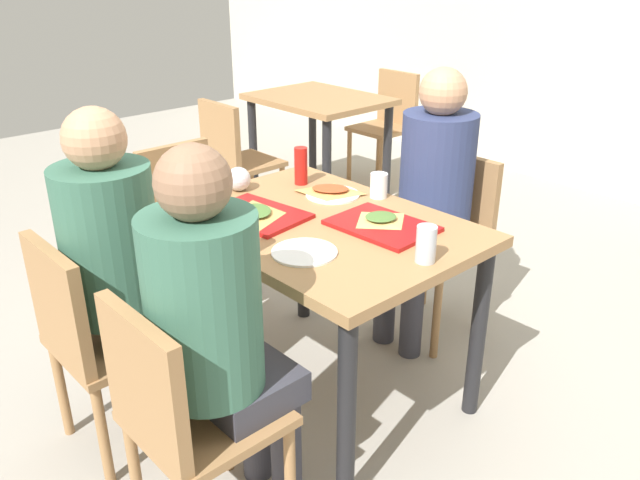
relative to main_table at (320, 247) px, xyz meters
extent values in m
cube|color=#9E998E|center=(0.00, 0.00, -0.67)|extent=(10.00, 10.00, 0.02)
cube|color=#9E7247|center=(0.00, 0.00, 0.08)|extent=(1.12, 0.82, 0.04)
cylinder|color=black|center=(-0.50, -0.35, -0.30)|extent=(0.06, 0.06, 0.72)
cylinder|color=black|center=(0.50, -0.35, -0.30)|extent=(0.06, 0.06, 0.72)
cylinder|color=black|center=(-0.50, 0.35, -0.30)|extent=(0.06, 0.06, 0.72)
cylinder|color=black|center=(0.50, 0.35, -0.30)|extent=(0.06, 0.06, 0.72)
cube|color=#9E7247|center=(-0.28, -0.71, -0.24)|extent=(0.40, 0.40, 0.03)
cube|color=#9E7247|center=(-0.28, -0.89, -0.02)|extent=(0.38, 0.04, 0.40)
cylinder|color=#9E7247|center=(-0.45, -0.54, -0.45)|extent=(0.04, 0.04, 0.40)
cylinder|color=#9E7247|center=(-0.11, -0.54, -0.45)|extent=(0.04, 0.04, 0.40)
cylinder|color=#9E7247|center=(-0.45, -0.88, -0.45)|extent=(0.04, 0.04, 0.40)
cylinder|color=#9E7247|center=(-0.11, -0.88, -0.45)|extent=(0.04, 0.04, 0.40)
cube|color=#9E7247|center=(0.28, -0.71, -0.24)|extent=(0.40, 0.40, 0.03)
cube|color=#9E7247|center=(0.28, -0.89, -0.02)|extent=(0.38, 0.04, 0.40)
cylinder|color=#9E7247|center=(0.11, -0.54, -0.45)|extent=(0.04, 0.04, 0.40)
cylinder|color=#9E7247|center=(0.45, -0.54, -0.45)|extent=(0.04, 0.04, 0.40)
cylinder|color=#9E7247|center=(0.11, -0.88, -0.45)|extent=(0.04, 0.04, 0.40)
cube|color=#9E7247|center=(0.00, 0.71, -0.24)|extent=(0.40, 0.40, 0.03)
cube|color=#9E7247|center=(0.00, 0.89, -0.02)|extent=(0.38, 0.04, 0.40)
cylinder|color=#9E7247|center=(0.17, 0.54, -0.45)|extent=(0.04, 0.04, 0.40)
cylinder|color=#9E7247|center=(-0.17, 0.54, -0.45)|extent=(0.04, 0.04, 0.40)
cylinder|color=#9E7247|center=(0.17, 0.88, -0.45)|extent=(0.04, 0.04, 0.40)
cylinder|color=#9E7247|center=(-0.17, 0.88, -0.45)|extent=(0.04, 0.04, 0.40)
cube|color=#9E7247|center=(-0.86, 0.00, -0.24)|extent=(0.40, 0.40, 0.03)
cube|color=#9E7247|center=(-1.04, 0.00, -0.02)|extent=(0.04, 0.38, 0.40)
cylinder|color=#9E7247|center=(-0.69, 0.17, -0.45)|extent=(0.04, 0.04, 0.40)
cylinder|color=#9E7247|center=(-0.69, -0.17, -0.45)|extent=(0.04, 0.04, 0.40)
cylinder|color=#9E7247|center=(-1.03, 0.17, -0.45)|extent=(0.04, 0.04, 0.40)
cylinder|color=#9E7247|center=(-1.03, -0.17, -0.45)|extent=(0.04, 0.04, 0.40)
cylinder|color=#383842|center=(-0.36, -0.48, -0.44)|extent=(0.10, 0.10, 0.43)
cylinder|color=#383842|center=(-0.20, -0.48, -0.44)|extent=(0.10, 0.10, 0.43)
cube|color=#383842|center=(-0.28, -0.58, -0.17)|extent=(0.32, 0.28, 0.10)
cylinder|color=#386651|center=(-0.28, -0.69, 0.14)|extent=(0.32, 0.32, 0.52)
sphere|color=tan|center=(-0.28, -0.69, 0.49)|extent=(0.20, 0.20, 0.20)
cylinder|color=#383842|center=(0.20, -0.48, -0.44)|extent=(0.10, 0.10, 0.43)
cylinder|color=#383842|center=(0.36, -0.48, -0.44)|extent=(0.10, 0.10, 0.43)
cube|color=#383842|center=(0.28, -0.58, -0.17)|extent=(0.32, 0.28, 0.10)
cylinder|color=#386651|center=(0.28, -0.69, 0.14)|extent=(0.32, 0.32, 0.52)
sphere|color=#8C664C|center=(0.28, -0.69, 0.49)|extent=(0.20, 0.20, 0.20)
cylinder|color=#383842|center=(0.08, 0.48, -0.44)|extent=(0.10, 0.10, 0.43)
cylinder|color=#383842|center=(-0.08, 0.48, -0.44)|extent=(0.10, 0.10, 0.43)
cube|color=#383842|center=(0.00, 0.58, -0.17)|extent=(0.32, 0.28, 0.10)
cylinder|color=navy|center=(0.00, 0.69, 0.14)|extent=(0.32, 0.32, 0.52)
sphere|color=tan|center=(0.00, 0.69, 0.49)|extent=(0.20, 0.20, 0.20)
cube|color=#B21414|center=(-0.20, -0.14, 0.11)|extent=(0.39, 0.31, 0.02)
cube|color=#B21414|center=(0.20, 0.12, 0.11)|extent=(0.37, 0.28, 0.02)
cylinder|color=white|center=(-0.17, 0.22, 0.11)|extent=(0.22, 0.22, 0.01)
cylinder|color=white|center=(0.17, -0.22, 0.11)|extent=(0.22, 0.22, 0.01)
pyramid|color=tan|center=(-0.18, -0.16, 0.13)|extent=(0.27, 0.26, 0.01)
ellipsoid|color=#4C7233|center=(-0.18, -0.16, 0.14)|extent=(0.19, 0.18, 0.01)
pyramid|color=#DBAD60|center=(0.17, 0.14, 0.13)|extent=(0.17, 0.18, 0.01)
ellipsoid|color=#4C7233|center=(0.17, 0.14, 0.14)|extent=(0.12, 0.13, 0.01)
pyramid|color=tan|center=(-0.19, 0.23, 0.12)|extent=(0.26, 0.25, 0.01)
ellipsoid|color=#B74723|center=(-0.19, 0.23, 0.13)|extent=(0.18, 0.18, 0.01)
cylinder|color=white|center=(-0.03, 0.35, 0.15)|extent=(0.07, 0.07, 0.10)
cylinder|color=white|center=(0.03, -0.35, 0.15)|extent=(0.07, 0.07, 0.10)
cylinder|color=#B7BCC6|center=(0.48, 0.02, 0.16)|extent=(0.07, 0.07, 0.12)
cylinder|color=red|center=(-0.36, 0.22, 0.18)|extent=(0.06, 0.06, 0.16)
sphere|color=silver|center=(-0.48, -0.02, 0.15)|extent=(0.10, 0.10, 0.10)
cube|color=#9E7247|center=(-1.66, 1.51, 0.08)|extent=(0.90, 0.70, 0.04)
cylinder|color=black|center=(-2.05, 1.22, -0.30)|extent=(0.06, 0.06, 0.72)
cylinder|color=black|center=(-1.27, 1.22, -0.30)|extent=(0.06, 0.06, 0.72)
cylinder|color=black|center=(-2.05, 1.80, -0.30)|extent=(0.06, 0.06, 0.72)
cylinder|color=black|center=(-1.27, 1.80, -0.30)|extent=(0.06, 0.06, 0.72)
cube|color=#9E7247|center=(-1.66, 0.86, -0.24)|extent=(0.40, 0.40, 0.03)
cube|color=#9E7247|center=(-1.66, 0.68, -0.02)|extent=(0.38, 0.04, 0.40)
cylinder|color=#9E7247|center=(-1.83, 1.03, -0.45)|extent=(0.04, 0.04, 0.40)
cylinder|color=#9E7247|center=(-1.49, 1.03, -0.45)|extent=(0.04, 0.04, 0.40)
cylinder|color=#9E7247|center=(-1.83, 0.69, -0.45)|extent=(0.04, 0.04, 0.40)
cylinder|color=#9E7247|center=(-1.49, 0.69, -0.45)|extent=(0.04, 0.04, 0.40)
cube|color=#9E7247|center=(-1.66, 2.16, -0.24)|extent=(0.40, 0.40, 0.03)
cube|color=#9E7247|center=(-1.66, 2.34, -0.02)|extent=(0.38, 0.04, 0.40)
cylinder|color=#9E7247|center=(-1.49, 1.99, -0.45)|extent=(0.04, 0.04, 0.40)
cylinder|color=#9E7247|center=(-1.83, 1.99, -0.45)|extent=(0.04, 0.04, 0.40)
cylinder|color=#9E7247|center=(-1.49, 2.33, -0.45)|extent=(0.04, 0.04, 0.40)
cylinder|color=#9E7247|center=(-1.83, 2.33, -0.45)|extent=(0.04, 0.04, 0.40)
camera|label=1|loc=(1.62, -1.49, 1.02)|focal=36.17mm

